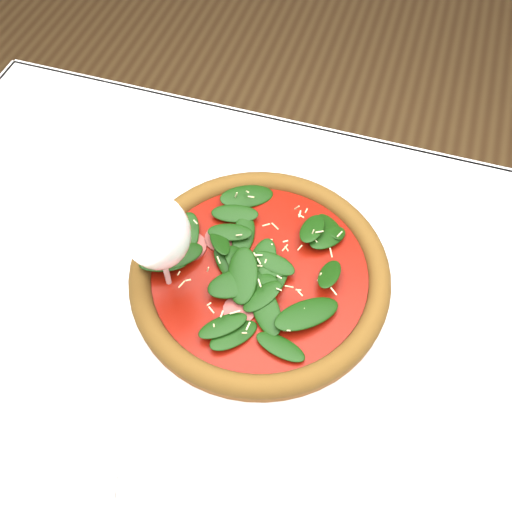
% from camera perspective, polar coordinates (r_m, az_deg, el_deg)
% --- Properties ---
extents(ground, '(6.00, 6.00, 0.00)m').
position_cam_1_polar(ground, '(1.41, 1.27, -22.60)').
color(ground, brown).
rests_on(ground, ground).
extents(dining_table, '(1.21, 0.81, 0.75)m').
position_cam_1_polar(dining_table, '(0.79, 2.17, -13.50)').
color(dining_table, white).
rests_on(dining_table, ground).
extents(plate, '(0.38, 0.38, 0.02)m').
position_cam_1_polar(plate, '(0.74, 0.37, -2.44)').
color(plate, silver).
rests_on(plate, dining_table).
extents(pizza, '(0.39, 0.39, 0.04)m').
position_cam_1_polar(pizza, '(0.72, 0.38, -1.53)').
color(pizza, '#925623').
rests_on(pizza, plate).
extents(wine_glass, '(0.08, 0.08, 0.18)m').
position_cam_1_polar(wine_glass, '(0.64, -9.84, 2.06)').
color(wine_glass, white).
rests_on(wine_glass, dining_table).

